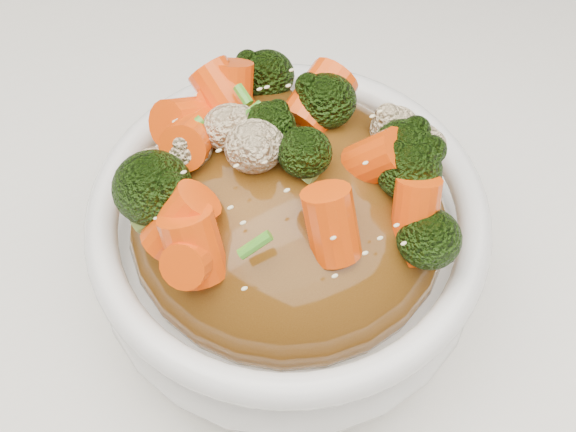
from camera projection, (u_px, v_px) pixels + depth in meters
tablecloth at (281, 387)px, 0.44m from camera, size 1.20×0.80×0.04m
bowl at (288, 248)px, 0.43m from camera, size 0.22×0.22×0.08m
sauce_base at (288, 219)px, 0.40m from camera, size 0.17×0.17×0.09m
carrots at (288, 147)px, 0.35m from camera, size 0.17×0.17×0.05m
broccoli at (288, 148)px, 0.36m from camera, size 0.17×0.17×0.04m
cauliflower at (288, 151)px, 0.36m from camera, size 0.17×0.17×0.03m
scallions at (288, 145)px, 0.35m from camera, size 0.13×0.13×0.02m
sesame_seeds at (288, 145)px, 0.35m from camera, size 0.15×0.15×0.01m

